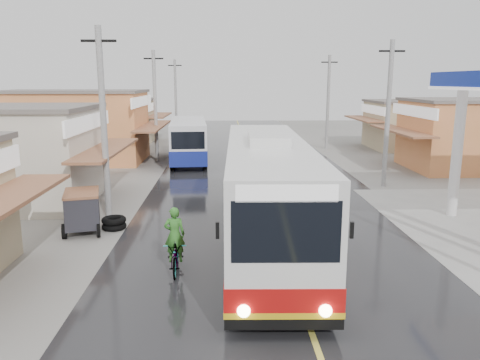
{
  "coord_description": "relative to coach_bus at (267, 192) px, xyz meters",
  "views": [
    {
      "loc": [
        -2.04,
        -10.56,
        5.83
      ],
      "look_at": [
        -1.37,
        8.38,
        1.81
      ],
      "focal_mm": 35.0,
      "sensor_mm": 36.0,
      "label": 1
    }
  ],
  "objects": [
    {
      "name": "cyclist",
      "position": [
        -3.02,
        -2.29,
        -1.26
      ],
      "size": [
        0.78,
        2.0,
        2.13
      ],
      "rotation": [
        0.0,
        0.0,
        0.05
      ],
      "color": "black",
      "rests_on": "ground"
    },
    {
      "name": "shopfronts_left",
      "position": [
        -12.47,
        12.51,
        -1.96
      ],
      "size": [
        11.0,
        44.0,
        5.2
      ],
      "primitive_type": null,
      "color": "tan",
      "rests_on": "ground"
    },
    {
      "name": "road",
      "position": [
        0.53,
        9.51,
        -1.95
      ],
      "size": [
        12.0,
        90.0,
        0.02
      ],
      "primitive_type": "cube",
      "color": "black",
      "rests_on": "ground"
    },
    {
      "name": "utility_poles_left",
      "position": [
        -6.47,
        10.51,
        -1.96
      ],
      "size": [
        1.6,
        50.0,
        8.0
      ],
      "primitive_type": null,
      "color": "gray",
      "rests_on": "ground"
    },
    {
      "name": "tricycle_near",
      "position": [
        -7.07,
        1.79,
        -1.03
      ],
      "size": [
        1.86,
        2.22,
        1.62
      ],
      "rotation": [
        0.0,
        0.0,
        0.25
      ],
      "color": "#26262D",
      "rests_on": "ground"
    },
    {
      "name": "second_bus",
      "position": [
        -4.08,
        18.07,
        -0.33
      ],
      "size": [
        3.06,
        9.26,
        3.03
      ],
      "rotation": [
        0.0,
        0.0,
        0.07
      ],
      "color": "silver",
      "rests_on": "road"
    },
    {
      "name": "tyre_stack",
      "position": [
        -5.93,
        2.1,
        -1.71
      ],
      "size": [
        0.98,
        0.98,
        0.5
      ],
      "color": "black",
      "rests_on": "ground"
    },
    {
      "name": "utility_poles_right",
      "position": [
        7.53,
        9.51,
        -1.96
      ],
      "size": [
        1.6,
        36.0,
        8.0
      ],
      "primitive_type": null,
      "color": "gray",
      "rests_on": "ground"
    },
    {
      "name": "centre_line",
      "position": [
        0.53,
        9.51,
        -1.94
      ],
      "size": [
        0.15,
        90.0,
        0.01
      ],
      "primitive_type": "cube",
      "color": "#D8CC4C",
      "rests_on": "road"
    },
    {
      "name": "ground",
      "position": [
        0.53,
        -5.49,
        -1.96
      ],
      "size": [
        120.0,
        120.0,
        0.0
      ],
      "primitive_type": "plane",
      "color": "slate",
      "rests_on": "ground"
    },
    {
      "name": "coach_bus",
      "position": [
        0.0,
        0.0,
        0.0
      ],
      "size": [
        3.25,
        13.12,
        4.07
      ],
      "rotation": [
        0.0,
        0.0,
        -0.03
      ],
      "color": "silver",
      "rests_on": "road"
    }
  ]
}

